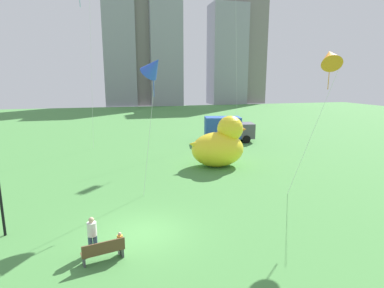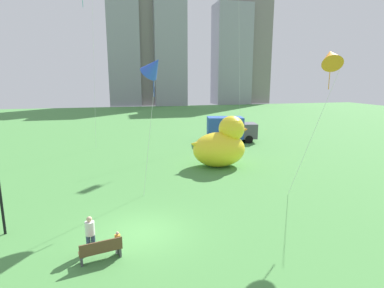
{
  "view_description": "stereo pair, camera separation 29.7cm",
  "coord_description": "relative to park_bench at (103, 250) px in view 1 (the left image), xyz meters",
  "views": [
    {
      "loc": [
        -1.24,
        -13.76,
        7.1
      ],
      "look_at": [
        3.45,
        4.08,
        3.27
      ],
      "focal_mm": 29.38,
      "sensor_mm": 36.0,
      "label": 1
    },
    {
      "loc": [
        -0.96,
        -13.84,
        7.1
      ],
      "look_at": [
        3.45,
        4.08,
        3.27
      ],
      "focal_mm": 29.38,
      "sensor_mm": 36.0,
      "label": 2
    }
  ],
  "objects": [
    {
      "name": "person_child",
      "position": [
        0.66,
        0.39,
        0.06
      ],
      "size": [
        0.24,
        0.24,
        0.97
      ],
      "color": "silver",
      "rests_on": "ground"
    },
    {
      "name": "box_truck",
      "position": [
        13.6,
        21.69,
        0.96
      ],
      "size": [
        5.89,
        3.36,
        2.85
      ],
      "color": "#264CA5",
      "rests_on": "ground"
    },
    {
      "name": "kite_blue",
      "position": [
        3.06,
        6.56,
        7.3
      ],
      "size": [
        1.88,
        1.88,
        8.57
      ],
      "color": "silver",
      "rests_on": "ground"
    },
    {
      "name": "park_bench",
      "position": [
        0.0,
        0.0,
        0.0
      ],
      "size": [
        1.72,
        0.8,
        0.9
      ],
      "color": "brown",
      "rests_on": "ground"
    },
    {
      "name": "person_adult",
      "position": [
        -0.43,
        0.78,
        0.4
      ],
      "size": [
        0.39,
        0.39,
        1.58
      ],
      "color": "#38476B",
      "rests_on": "ground"
    },
    {
      "name": "ground_plane",
      "position": [
        1.76,
        1.99,
        -0.48
      ],
      "size": [
        140.0,
        140.0,
        0.0
      ],
      "primitive_type": "plane",
      "color": "#498A43"
    },
    {
      "name": "kite_orange",
      "position": [
        12.15,
        3.19,
        7.75
      ],
      "size": [
        2.69,
        2.58,
        9.02
      ],
      "color": "silver",
      "rests_on": "ground"
    },
    {
      "name": "city_skyline",
      "position": [
        19.88,
        77.37,
        14.94
      ],
      "size": [
        45.72,
        14.22,
        36.14
      ],
      "color": "gray",
      "rests_on": "ground"
    },
    {
      "name": "giant_inflatable_duck",
      "position": [
        9.16,
        12.06,
        1.3
      ],
      "size": [
        5.03,
        3.23,
        4.17
      ],
      "color": "yellow",
      "rests_on": "ground"
    }
  ]
}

